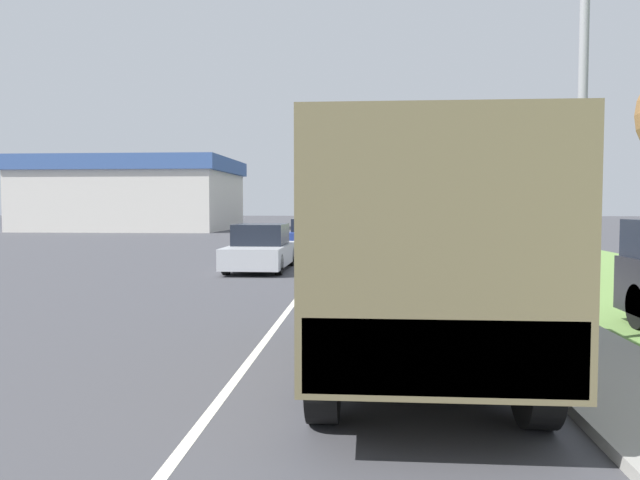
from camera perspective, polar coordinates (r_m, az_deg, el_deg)
ground_plane at (r=35.13m, az=1.82°, el=-0.24°), size 180.00×180.00×0.00m
lane_centre_stripe at (r=35.13m, az=1.82°, el=-0.24°), size 0.12×120.00×0.00m
sidewalk_right at (r=35.21m, az=9.15°, el=-0.17°), size 1.80×120.00×0.12m
grass_strip_right at (r=35.85m, az=16.18°, el=-0.28°), size 7.00×120.00×0.02m
military_truck at (r=7.96m, az=8.60°, el=-0.29°), size 2.30×6.50×2.89m
car_nearest_ahead at (r=20.36m, az=-5.44°, el=-0.84°), size 1.81×4.54×1.49m
car_second_ahead at (r=31.53m, az=-1.10°, el=0.54°), size 1.74×4.24×1.42m
car_third_ahead at (r=43.90m, az=-0.11°, el=1.45°), size 1.90×4.11×1.74m
lamp_post at (r=10.17m, az=21.63°, el=12.73°), size 1.69×0.24×6.12m
building_distant at (r=56.24m, az=-16.58°, el=4.04°), size 17.01×13.20×6.06m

